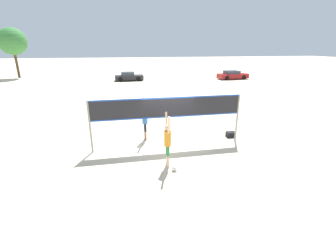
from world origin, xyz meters
name	(u,v)px	position (x,y,z in m)	size (l,w,h in m)	color
ground_plane	(168,146)	(0.00, 0.00, 0.00)	(200.00, 200.00, 0.00)	beige
volleyball_net	(168,111)	(0.00, 0.00, 1.85)	(7.40, 0.09, 2.50)	gray
player_spiker	(168,139)	(-0.40, -1.98, 1.21)	(0.28, 0.72, 2.28)	beige
player_blocker	(145,119)	(-1.04, 1.03, 1.19)	(0.28, 0.72, 2.25)	#8C664C
volleyball	(174,168)	(-0.20, -2.39, 0.11)	(0.22, 0.22, 0.22)	white
gear_bag	(231,134)	(3.66, 0.51, 0.15)	(0.49, 0.34, 0.29)	black
parked_car_near	(232,75)	(14.48, 22.31, 0.59)	(4.74, 2.21, 1.29)	maroon
parked_car_mid	(129,77)	(-1.29, 23.67, 0.57)	(4.12, 2.02, 1.25)	#232328
tree_left_cluster	(12,42)	(-18.53, 30.22, 5.53)	(4.09, 4.09, 7.61)	#4C3823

